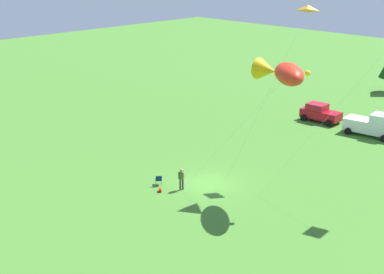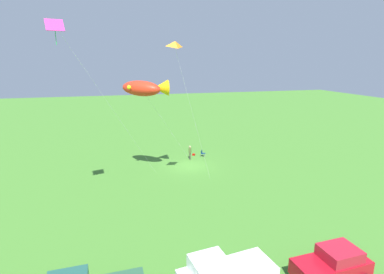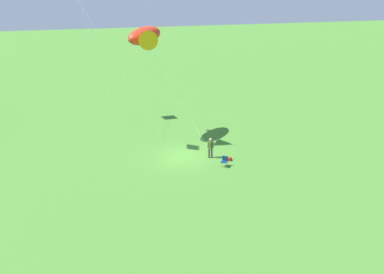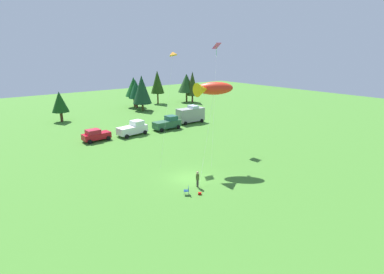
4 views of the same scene
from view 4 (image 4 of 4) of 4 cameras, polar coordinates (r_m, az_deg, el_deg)
ground_plane at (r=33.40m, az=-0.54°, el=-7.81°), size 160.00×160.00×0.00m
person_kite_flyer at (r=30.90m, az=1.06°, el=-7.80°), size 0.42×0.53×1.74m
folding_chair at (r=29.60m, az=-0.92°, el=-10.07°), size 0.67×0.67×0.82m
backpack_on_grass at (r=29.79m, az=1.49°, el=-10.70°), size 0.39×0.38×0.22m
car_red_sedan at (r=48.82m, az=-17.87°, el=0.36°), size 4.28×2.38×1.89m
truck_white_pickup at (r=50.72m, az=-11.16°, el=1.59°), size 5.22×2.94×2.34m
truck_green_flatbed at (r=53.69m, az=-4.68°, el=2.65°), size 5.06×2.53×2.34m
van_motorhome_grey at (r=58.32m, az=-0.29°, el=4.33°), size 5.51×2.85×3.34m
treeline_distant at (r=75.89m, az=-7.44°, el=9.48°), size 37.91×10.13×8.62m
kite_large_fish at (r=35.55m, az=3.76°, el=9.18°), size 8.33×6.75×10.10m
kite_diamond_rainbow at (r=44.51m, az=4.70°, el=16.39°), size 8.31×8.45×14.66m
kite_delta_orange at (r=38.37m, az=-3.77°, el=15.50°), size 5.00×3.92×13.53m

